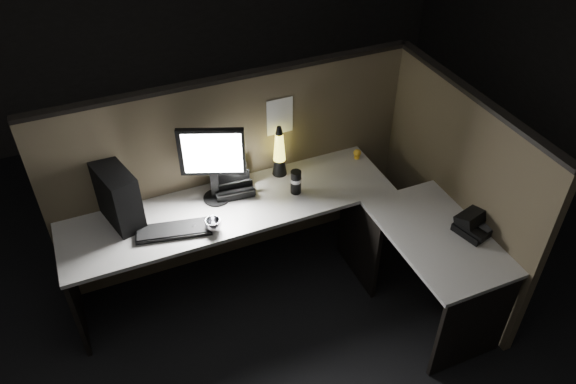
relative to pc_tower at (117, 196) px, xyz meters
name	(u,v)px	position (x,y,z in m)	size (l,w,h in m)	color
floor	(285,331)	(0.85, -0.76, -0.93)	(6.00, 6.00, 0.00)	black
room_shell	(283,138)	(0.85, -0.76, 0.69)	(6.00, 6.00, 6.00)	silver
partition_back	(235,172)	(0.85, 0.17, -0.18)	(2.66, 0.06, 1.50)	brown
partition_right	(454,193)	(2.18, -0.66, -0.18)	(0.06, 1.66, 1.50)	brown
desk	(294,241)	(1.03, -0.50, -0.35)	(2.60, 1.60, 0.73)	#BCB9B2
pc_tower	(117,196)	(0.00, 0.00, 0.00)	(0.17, 0.39, 0.41)	black
monitor	(212,158)	(0.64, -0.03, 0.14)	(0.42, 0.21, 0.56)	black
keyboard	(174,230)	(0.28, -0.26, -0.19)	(0.49, 0.16, 0.02)	black
mouse	(194,228)	(0.41, -0.29, -0.19)	(0.08, 0.06, 0.03)	black
clip_lamp	(237,169)	(0.84, 0.07, -0.08)	(0.04, 0.16, 0.20)	silver
organizer	(232,184)	(0.77, 0.01, -0.16)	(0.29, 0.26, 0.20)	black
lava_lamp	(279,155)	(1.15, 0.06, -0.04)	(0.11, 0.11, 0.40)	black
travel_mug	(296,182)	(1.18, -0.19, -0.11)	(0.08, 0.08, 0.18)	black
steel_mug	(213,225)	(0.53, -0.34, -0.16)	(0.11, 0.11, 0.09)	silver
figurine	(357,153)	(1.77, 0.00, -0.15)	(0.06, 0.06, 0.06)	yellow
pinned_paper	(280,116)	(1.19, 0.14, 0.23)	(0.20, 0.00, 0.28)	white
desk_phone	(474,223)	(2.09, -1.00, -0.15)	(0.28, 0.28, 0.14)	black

